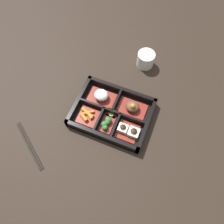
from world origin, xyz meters
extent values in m
plane|color=black|center=(0.00, 0.00, 0.00)|extent=(3.00, 3.00, 0.00)
cube|color=black|center=(0.00, 0.00, 0.01)|extent=(0.30, 0.22, 0.01)
cube|color=black|center=(0.00, -0.10, 0.02)|extent=(0.30, 0.01, 0.04)
cube|color=black|center=(0.00, 0.10, 0.02)|extent=(0.30, 0.01, 0.04)
cube|color=black|center=(-0.14, 0.00, 0.02)|extent=(0.01, 0.22, 0.04)
cube|color=black|center=(0.14, 0.00, 0.02)|extent=(0.01, 0.22, 0.04)
cube|color=black|center=(0.00, 0.00, 0.02)|extent=(0.27, 0.01, 0.04)
cube|color=black|center=(-0.03, -0.05, 0.02)|extent=(0.01, 0.10, 0.04)
cube|color=black|center=(0.03, -0.05, 0.02)|extent=(0.01, 0.10, 0.04)
cube|color=black|center=(0.00, 0.05, 0.02)|extent=(0.01, 0.10, 0.04)
cube|color=maroon|center=(-0.07, 0.05, 0.01)|extent=(0.11, 0.08, 0.01)
ellipsoid|color=silver|center=(-0.07, 0.05, 0.03)|extent=(0.06, 0.05, 0.04)
cube|color=maroon|center=(0.07, 0.05, 0.01)|extent=(0.11, 0.08, 0.01)
ellipsoid|color=brown|center=(0.07, 0.05, 0.03)|extent=(0.05, 0.05, 0.03)
sphere|color=orange|center=(0.07, 0.04, 0.05)|extent=(0.02, 0.02, 0.02)
cube|color=maroon|center=(-0.08, -0.05, 0.01)|extent=(0.08, 0.08, 0.01)
cylinder|color=orange|center=(-0.08, -0.04, 0.02)|extent=(0.03, 0.03, 0.01)
cylinder|color=orange|center=(-0.10, -0.03, 0.02)|extent=(0.04, 0.02, 0.01)
cylinder|color=orange|center=(-0.08, -0.04, 0.02)|extent=(0.04, 0.02, 0.01)
cylinder|color=orange|center=(-0.09, -0.06, 0.02)|extent=(0.04, 0.03, 0.02)
cylinder|color=orange|center=(-0.08, -0.03, 0.02)|extent=(0.04, 0.03, 0.01)
cube|color=maroon|center=(0.00, -0.05, 0.01)|extent=(0.05, 0.08, 0.01)
sphere|color=#2D6B2D|center=(0.00, -0.05, 0.03)|extent=(0.02, 0.02, 0.02)
sphere|color=#2D6B2D|center=(-0.01, -0.06, 0.03)|extent=(0.02, 0.02, 0.02)
sphere|color=#2D6B2D|center=(0.00, -0.04, 0.03)|extent=(0.03, 0.03, 0.03)
sphere|color=#2D6B2D|center=(0.00, -0.07, 0.03)|extent=(0.02, 0.02, 0.02)
cube|color=maroon|center=(0.08, -0.05, 0.01)|extent=(0.08, 0.08, 0.01)
cube|color=beige|center=(0.06, -0.05, 0.03)|extent=(0.04, 0.03, 0.02)
ellipsoid|color=black|center=(0.06, -0.05, 0.04)|extent=(0.02, 0.02, 0.01)
cube|color=beige|center=(0.11, -0.05, 0.02)|extent=(0.04, 0.04, 0.02)
ellipsoid|color=black|center=(0.11, -0.05, 0.04)|extent=(0.02, 0.02, 0.01)
cube|color=maroon|center=(0.00, 0.00, 0.01)|extent=(0.04, 0.04, 0.01)
cylinder|color=#75A84C|center=(0.00, 0.00, 0.02)|extent=(0.02, 0.02, 0.00)
cylinder|color=#75A84C|center=(0.00, -0.01, 0.02)|extent=(0.02, 0.02, 0.00)
cylinder|color=beige|center=(0.04, 0.28, 0.03)|extent=(0.07, 0.07, 0.07)
cylinder|color=#597A38|center=(0.04, 0.28, 0.06)|extent=(0.06, 0.06, 0.01)
cylinder|color=black|center=(-0.24, -0.24, 0.00)|extent=(0.18, 0.13, 0.01)
cylinder|color=black|center=(-0.23, -0.23, 0.00)|extent=(0.18, 0.13, 0.01)
camera|label=1|loc=(0.14, -0.33, 0.79)|focal=35.00mm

